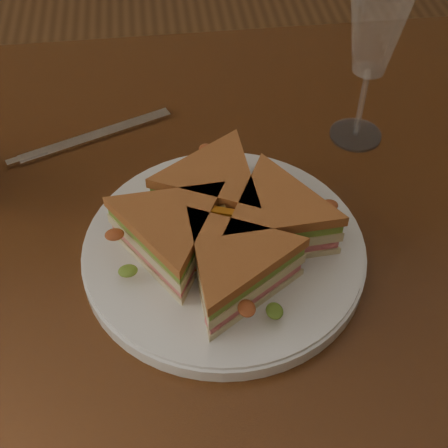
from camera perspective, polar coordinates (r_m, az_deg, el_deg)
name	(u,v)px	position (r m, az deg, el deg)	size (l,w,h in m)	color
table	(180,281)	(0.76, -4.07, -5.24)	(1.20, 0.80, 0.75)	#361B0C
plate	(224,251)	(0.65, 0.00, -2.49)	(0.29, 0.29, 0.02)	white
sandwich_wedges	(224,227)	(0.62, 0.00, -0.31)	(0.25, 0.25, 0.06)	beige
crisps_mound	(224,230)	(0.63, 0.00, -0.56)	(0.09, 0.09, 0.05)	orange
spoon	(140,224)	(0.69, -7.69, -0.04)	(0.17, 0.09, 0.01)	silver
knife	(86,140)	(0.81, -12.52, 7.55)	(0.20, 0.09, 0.00)	silver
wine_glass	(375,35)	(0.74, 13.66, 16.48)	(0.07, 0.07, 0.20)	white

